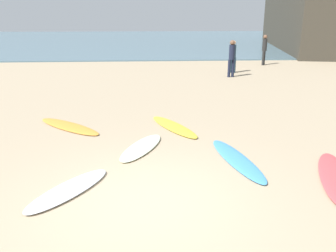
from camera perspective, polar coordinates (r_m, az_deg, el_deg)
ground_plane at (r=6.21m, az=-3.87°, el=-12.17°), size 120.00×120.00×0.00m
ocean_water at (r=44.08m, az=-3.81°, el=13.80°), size 120.00×40.00×0.08m
surfboard_0 at (r=10.39m, az=-15.78°, el=-0.04°), size 2.23×2.09×0.06m
surfboard_1 at (r=8.46m, az=-4.31°, el=-3.45°), size 1.32×2.01×0.07m
surfboard_2 at (r=7.91m, az=11.10°, el=-5.33°), size 0.96×2.55×0.07m
surfboard_3 at (r=6.74m, az=-15.78°, el=-9.88°), size 1.56×1.94×0.08m
surfboard_4 at (r=9.96m, az=0.92°, el=-0.08°), size 1.47×2.31×0.08m
surfboard_5 at (r=7.73m, az=25.34°, el=-7.37°), size 1.43×2.53×0.07m
beachgoer_near at (r=23.07m, az=15.37°, el=12.08°), size 0.39×0.39×1.84m
beachgoer_mid at (r=18.22m, az=10.28°, el=11.03°), size 0.34×0.32×1.83m
beachgoer_far at (r=19.63m, az=10.52°, el=11.27°), size 0.36×0.36×1.72m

